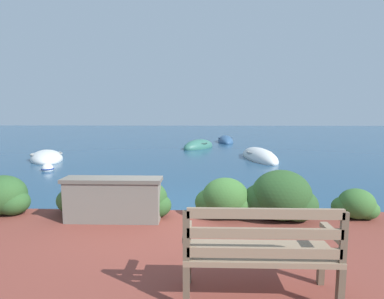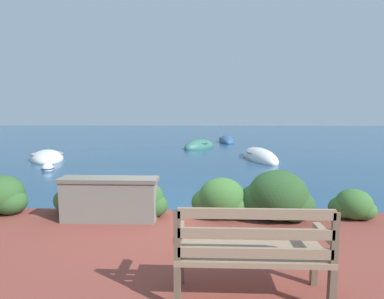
{
  "view_description": "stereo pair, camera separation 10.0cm",
  "coord_description": "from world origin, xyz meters",
  "px_view_note": "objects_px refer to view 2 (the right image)",
  "views": [
    {
      "loc": [
        0.43,
        -5.16,
        1.95
      ],
      "look_at": [
        0.08,
        6.74,
        0.48
      ],
      "focal_mm": 28.0,
      "sensor_mm": 36.0,
      "label": 1
    },
    {
      "loc": [
        0.53,
        -5.16,
        1.95
      ],
      "look_at": [
        0.08,
        6.74,
        0.48
      ],
      "focal_mm": 28.0,
      "sensor_mm": 36.0,
      "label": 2
    }
  ],
  "objects_px": {
    "mooring_buoy": "(48,169)",
    "rowboat_far": "(199,147)",
    "rowboat_nearest": "(47,158)",
    "rowboat_mid": "(260,157)",
    "park_bench": "(252,250)",
    "rowboat_outer": "(227,141)"
  },
  "relations": [
    {
      "from": "rowboat_nearest",
      "to": "rowboat_far",
      "type": "bearing_deg",
      "value": -83.65
    },
    {
      "from": "park_bench",
      "to": "rowboat_mid",
      "type": "xyz_separation_m",
      "value": [
        1.94,
        9.98,
        -0.64
      ]
    },
    {
      "from": "rowboat_nearest",
      "to": "rowboat_far",
      "type": "relative_size",
      "value": 1.14
    },
    {
      "from": "rowboat_mid",
      "to": "rowboat_far",
      "type": "distance_m",
      "value": 4.61
    },
    {
      "from": "mooring_buoy",
      "to": "rowboat_far",
      "type": "bearing_deg",
      "value": 52.59
    },
    {
      "from": "rowboat_outer",
      "to": "park_bench",
      "type": "bearing_deg",
      "value": 176.91
    },
    {
      "from": "park_bench",
      "to": "rowboat_outer",
      "type": "bearing_deg",
      "value": 88.18
    },
    {
      "from": "rowboat_mid",
      "to": "rowboat_outer",
      "type": "relative_size",
      "value": 1.11
    },
    {
      "from": "rowboat_mid",
      "to": "rowboat_far",
      "type": "bearing_deg",
      "value": 26.5
    },
    {
      "from": "rowboat_mid",
      "to": "park_bench",
      "type": "bearing_deg",
      "value": 161.1
    },
    {
      "from": "park_bench",
      "to": "rowboat_outer",
      "type": "xyz_separation_m",
      "value": [
        1.11,
        17.28,
        -0.64
      ]
    },
    {
      "from": "rowboat_mid",
      "to": "rowboat_outer",
      "type": "distance_m",
      "value": 7.34
    },
    {
      "from": "park_bench",
      "to": "mooring_buoy",
      "type": "relative_size",
      "value": 3.45
    },
    {
      "from": "park_bench",
      "to": "rowboat_outer",
      "type": "distance_m",
      "value": 17.33
    },
    {
      "from": "rowboat_far",
      "to": "rowboat_outer",
      "type": "height_order",
      "value": "rowboat_far"
    },
    {
      "from": "rowboat_nearest",
      "to": "rowboat_mid",
      "type": "relative_size",
      "value": 0.85
    },
    {
      "from": "rowboat_outer",
      "to": "mooring_buoy",
      "type": "height_order",
      "value": "rowboat_outer"
    },
    {
      "from": "rowboat_mid",
      "to": "mooring_buoy",
      "type": "distance_m",
      "value": 8.16
    },
    {
      "from": "rowboat_mid",
      "to": "rowboat_outer",
      "type": "xyz_separation_m",
      "value": [
        -0.83,
        7.3,
        -0.0
      ]
    },
    {
      "from": "park_bench",
      "to": "rowboat_mid",
      "type": "height_order",
      "value": "park_bench"
    },
    {
      "from": "rowboat_mid",
      "to": "rowboat_far",
      "type": "height_order",
      "value": "rowboat_far"
    },
    {
      "from": "rowboat_far",
      "to": "rowboat_outer",
      "type": "distance_m",
      "value": 3.92
    }
  ]
}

